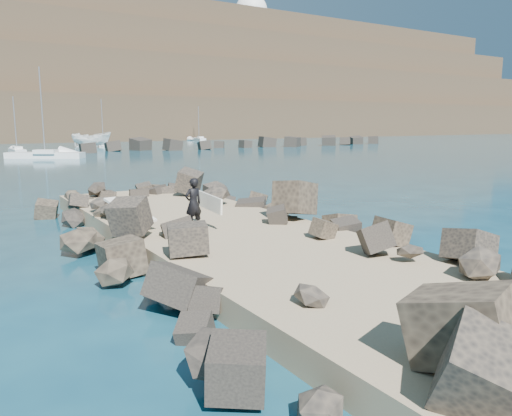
% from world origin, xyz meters
% --- Properties ---
extents(ground, '(800.00, 800.00, 0.00)m').
position_xyz_m(ground, '(0.00, 0.00, 0.00)').
color(ground, '#0F384C').
rests_on(ground, ground).
extents(jetty, '(6.00, 26.00, 0.60)m').
position_xyz_m(jetty, '(0.00, -2.00, 0.30)').
color(jetty, '#8C7759').
rests_on(jetty, ground).
extents(riprap_left, '(2.60, 22.00, 1.00)m').
position_xyz_m(riprap_left, '(-2.90, -1.50, 0.50)').
color(riprap_left, black).
rests_on(riprap_left, ground).
extents(riprap_right, '(2.60, 22.00, 1.00)m').
position_xyz_m(riprap_right, '(2.90, -1.50, 0.50)').
color(riprap_right, black).
rests_on(riprap_right, ground).
extents(breakwater_secondary, '(52.00, 4.00, 1.20)m').
position_xyz_m(breakwater_secondary, '(35.00, 55.00, 0.60)').
color(breakwater_secondary, black).
rests_on(breakwater_secondary, ground).
extents(headland, '(360.00, 140.00, 32.00)m').
position_xyz_m(headland, '(10.00, 160.00, 16.00)').
color(headland, '#2D4919').
rests_on(headland, ground).
extents(surfboard_resting, '(1.06, 2.35, 0.08)m').
position_xyz_m(surfboard_resting, '(-2.46, 2.61, 1.04)').
color(surfboard_resting, white).
rests_on(surfboard_resting, riprap_left).
extents(boat_imported, '(6.60, 4.48, 2.39)m').
position_xyz_m(boat_imported, '(13.36, 70.40, 1.19)').
color(boat_imported, white).
rests_on(boat_imported, ground).
extents(surfer_with_board, '(0.81, 1.97, 1.59)m').
position_xyz_m(surfer_with_board, '(-0.81, 1.26, 1.40)').
color(surfer_with_board, black).
rests_on(surfer_with_board, jetty).
extents(radome, '(12.17, 12.17, 19.27)m').
position_xyz_m(radome, '(95.74, 154.92, 43.20)').
color(radome, white).
rests_on(radome, headland).
extents(sailboat_c, '(7.95, 6.21, 9.94)m').
position_xyz_m(sailboat_c, '(2.26, 46.33, 0.35)').
color(sailboat_c, silver).
rests_on(sailboat_c, ground).
extents(sailboat_f, '(2.28, 6.22, 7.44)m').
position_xyz_m(sailboat_f, '(39.76, 85.40, 0.35)').
color(sailboat_f, silver).
rests_on(sailboat_f, ground).
extents(sailboat_b, '(1.46, 5.90, 7.20)m').
position_xyz_m(sailboat_b, '(0.63, 56.20, 0.35)').
color(sailboat_b, silver).
rests_on(sailboat_b, ground).
extents(sailboat_d, '(3.13, 6.82, 8.08)m').
position_xyz_m(sailboat_d, '(16.70, 75.83, 0.35)').
color(sailboat_d, silver).
rests_on(sailboat_d, ground).
extents(headland_buildings, '(137.50, 30.50, 5.00)m').
position_xyz_m(headland_buildings, '(16.81, 152.19, 33.97)').
color(headland_buildings, white).
rests_on(headland_buildings, headland).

